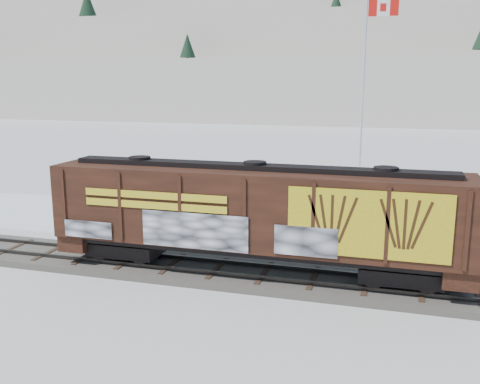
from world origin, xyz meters
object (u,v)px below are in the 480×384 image
(hopper_railcar, at_px, (255,212))
(car_silver, at_px, (146,206))
(car_white, at_px, (307,223))
(car_dark, at_px, (304,223))
(flagpole, at_px, (363,130))

(hopper_railcar, height_order, car_silver, hopper_railcar)
(car_white, distance_m, car_dark, 0.15)
(hopper_railcar, height_order, flagpole, flagpole)
(car_dark, bearing_deg, flagpole, -2.85)
(flagpole, distance_m, car_white, 9.37)
(car_dark, bearing_deg, car_silver, 94.49)
(hopper_railcar, xyz_separation_m, car_dark, (0.96, 6.29, -2.00))
(flagpole, distance_m, car_dark, 9.43)
(flagpole, height_order, car_silver, flagpole)
(car_silver, bearing_deg, car_dark, -82.27)
(hopper_railcar, distance_m, car_dark, 6.67)
(car_white, relative_size, car_dark, 0.83)
(flagpole, height_order, car_dark, flagpole)
(car_silver, xyz_separation_m, car_dark, (9.49, -1.35, 0.09))
(car_silver, bearing_deg, flagpole, -43.92)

